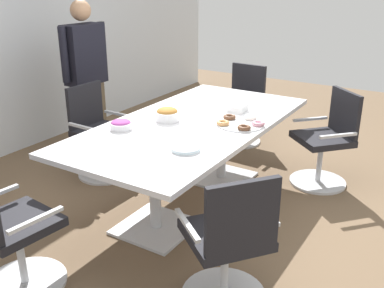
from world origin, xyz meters
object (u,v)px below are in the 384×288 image
object	(u,v)px
office_chair_0	(229,247)
office_chair_1	(327,144)
snack_bowl_candy_mix	(121,125)
plate_stack	(186,148)
office_chair_2	(241,108)
donut_platter	(241,123)
conference_table	(192,136)
office_chair_3	(99,136)
person_standing_1	(86,77)
napkin_pile	(237,108)
office_chair_4	(9,235)
snack_bowl_pretzels	(167,114)

from	to	relation	value
office_chair_0	office_chair_1	size ratio (longest dim) A/B	1.00
snack_bowl_candy_mix	plate_stack	world-z (taller)	snack_bowl_candy_mix
office_chair_2	donut_platter	world-z (taller)	office_chair_2
conference_table	office_chair_3	world-z (taller)	office_chair_3
office_chair_3	snack_bowl_candy_mix	xyz separation A→B (m)	(-0.47, -0.71, 0.38)
conference_table	person_standing_1	distance (m)	1.69
person_standing_1	plate_stack	distance (m)	2.16
plate_stack	napkin_pile	size ratio (longest dim) A/B	1.40
office_chair_4	plate_stack	xyz separation A→B (m)	(1.05, -0.64, 0.36)
office_chair_2	snack_bowl_pretzels	xyz separation A→B (m)	(-1.71, -0.12, 0.40)
office_chair_4	office_chair_3	bearing A→B (deg)	121.66
office_chair_0	napkin_pile	bearing A→B (deg)	63.19
office_chair_2	snack_bowl_pretzels	size ratio (longest dim) A/B	4.47
office_chair_2	snack_bowl_candy_mix	xyz separation A→B (m)	(-2.08, 0.07, 0.38)
person_standing_1	snack_bowl_candy_mix	distance (m)	1.51
office_chair_0	office_chair_1	distance (m)	2.01
office_chair_3	person_standing_1	world-z (taller)	person_standing_1
person_standing_1	conference_table	bearing A→B (deg)	79.64
donut_platter	napkin_pile	bearing A→B (deg)	30.49
conference_table	office_chair_4	distance (m)	1.67
office_chair_3	donut_platter	world-z (taller)	office_chair_3
person_standing_1	snack_bowl_candy_mix	world-z (taller)	person_standing_1
office_chair_3	donut_platter	bearing A→B (deg)	96.95
office_chair_0	office_chair_2	size ratio (longest dim) A/B	1.00
person_standing_1	office_chair_0	bearing A→B (deg)	64.42
conference_table	office_chair_3	size ratio (longest dim) A/B	2.64
napkin_pile	office_chair_1	bearing A→B (deg)	-53.54
office_chair_1	office_chair_2	distance (m)	1.36
office_chair_2	plate_stack	world-z (taller)	office_chair_2
office_chair_2	person_standing_1	world-z (taller)	person_standing_1
conference_table	snack_bowl_pretzels	world-z (taller)	snack_bowl_pretzels
office_chair_0	office_chair_1	bearing A→B (deg)	37.97
person_standing_1	plate_stack	size ratio (longest dim) A/B	7.92
office_chair_3	office_chair_4	size ratio (longest dim) A/B	1.00
snack_bowl_pretzels	office_chair_1	bearing A→B (deg)	-45.18
office_chair_2	plate_stack	xyz separation A→B (m)	(-2.20, -0.61, 0.36)
office_chair_4	snack_bowl_pretzels	size ratio (longest dim) A/B	4.47
napkin_pile	plate_stack	bearing A→B (deg)	-173.88
plate_stack	office_chair_4	bearing A→B (deg)	148.77
office_chair_4	donut_platter	size ratio (longest dim) A/B	2.28
office_chair_2	plate_stack	bearing A→B (deg)	108.36
office_chair_3	donut_platter	size ratio (longest dim) A/B	2.28
office_chair_1	plate_stack	world-z (taller)	office_chair_1
office_chair_2	snack_bowl_pretzels	bearing A→B (deg)	96.65
donut_platter	office_chair_4	bearing A→B (deg)	157.85
office_chair_2	conference_table	bearing A→B (deg)	103.69
office_chair_1	office_chair_3	world-z (taller)	same
office_chair_2	snack_bowl_candy_mix	size ratio (longest dim) A/B	5.00
snack_bowl_pretzels	snack_bowl_candy_mix	bearing A→B (deg)	152.96
office_chair_1	person_standing_1	bearing A→B (deg)	55.52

